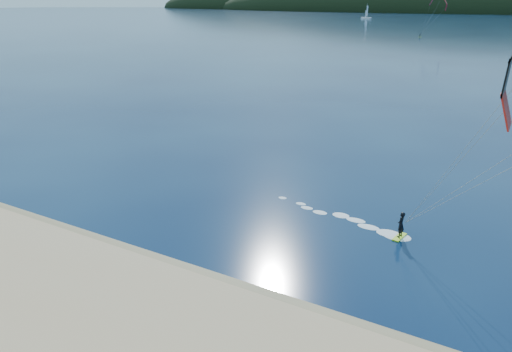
# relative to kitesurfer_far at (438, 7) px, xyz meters

# --- Properties ---
(ground) EXTENTS (1800.00, 1800.00, 0.00)m
(ground) POSITION_rel_kitesurfer_far_xyz_m (22.10, -205.84, -12.63)
(ground) COLOR #071334
(ground) RESTS_ON ground
(wet_sand) EXTENTS (220.00, 2.50, 0.10)m
(wet_sand) POSITION_rel_kitesurfer_far_xyz_m (22.10, -201.34, -12.58)
(wet_sand) COLOR #8D7852
(wet_sand) RESTS_ON ground
(kitesurfer_far) EXTENTS (11.14, 5.35, 15.47)m
(kitesurfer_far) POSITION_rel_kitesurfer_far_xyz_m (0.00, 0.00, 0.00)
(kitesurfer_far) COLOR #B4EB1B
(kitesurfer_far) RESTS_ON ground
(sailboat) EXTENTS (8.68, 5.52, 12.23)m
(sailboat) POSITION_rel_kitesurfer_far_xyz_m (-92.13, 195.60, -11.73)
(sailboat) COLOR white
(sailboat) RESTS_ON ground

